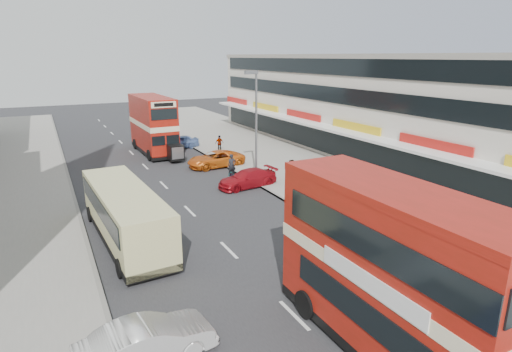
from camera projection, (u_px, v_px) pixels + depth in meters
ground at (327, 348)px, 13.60m from camera, size 160.00×160.00×0.00m
road_surface at (164, 185)px, 30.73m from camera, size 12.00×90.00×0.01m
pavement_right at (302, 166)px, 35.94m from camera, size 12.00×90.00×0.15m
kerb_left at (74, 196)px, 28.05m from camera, size 0.20×90.00×0.16m
kerb_right at (239, 174)px, 33.37m from camera, size 0.20×90.00×0.16m
commercial_row at (362, 104)px, 39.85m from camera, size 9.90×46.20×9.30m
street_lamp at (255, 118)px, 30.54m from camera, size 1.00×0.20×8.12m
bus_main at (392, 273)px, 12.74m from camera, size 2.68×9.58×5.27m
bus_second at (153, 125)px, 40.18m from camera, size 2.78×9.58×5.27m
coach at (125, 213)px, 21.13m from camera, size 2.98×9.77×2.56m
car_left_front at (147, 342)px, 12.81m from camera, size 4.33×1.87×1.38m
car_right_a at (247, 179)px, 30.11m from camera, size 4.56×2.21×1.28m
car_right_b at (216, 159)px, 35.63m from camera, size 5.00×2.54×1.35m
car_right_c at (180, 142)px, 42.83m from camera, size 3.95×1.72×1.32m
pedestrian_near at (291, 173)px, 29.92m from camera, size 0.85×0.75×1.92m
pedestrian_far at (219, 143)px, 40.97m from camera, size 0.94×0.51×1.53m
cyclist at (232, 172)px, 31.61m from camera, size 0.66×1.59×2.06m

